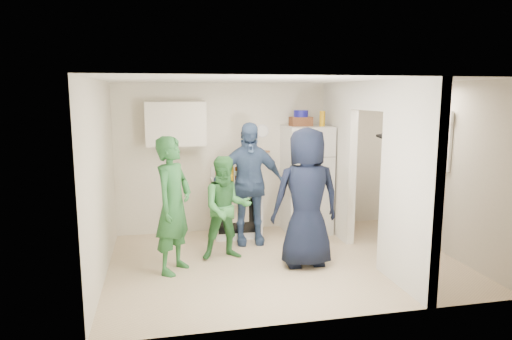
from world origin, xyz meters
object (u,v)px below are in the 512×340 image
Objects in this scene: yellow_cup_stack_top at (322,119)px; person_nook at (398,183)px; wicker_basket at (301,121)px; person_denim at (248,184)px; blue_bowl at (301,114)px; fridge at (306,179)px; person_green_left at (173,205)px; person_navy at (306,198)px; stove at (236,207)px; person_green_center at (227,208)px.

yellow_cup_stack_top is 0.13× the size of person_nook.
yellow_cup_stack_top is at bearing -102.08° from person_nook.
person_denim is at bearing -154.97° from wicker_basket.
person_nook is (1.28, -0.96, -1.03)m from blue_bowl.
person_nook is at bearing -37.76° from fridge.
person_denim is at bearing -18.60° from person_green_left.
person_navy is (1.76, -0.16, 0.05)m from person_green_left.
yellow_cup_stack_top reaches higher than stove.
blue_bowl is 1.93m from person_navy.
person_denim reaches higher than person_green_center.
stove is at bearing 174.76° from yellow_cup_stack_top.
wicker_basket is 1.42m from person_denim.
stove is 1.80m from person_green_left.
yellow_cup_stack_top is 0.13× the size of person_navy.
blue_bowl is at bearing -104.94° from person_navy.
wicker_basket is 0.18× the size of person_denim.
stove is 1.88m from blue_bowl.
blue_bowl is at bearing 0.00° from wicker_basket.
person_green_left is (-2.26, -1.36, -0.00)m from fridge.
person_green_center is at bearing -142.69° from wicker_basket.
stove is 0.64× the size of person_green_center.
yellow_cup_stack_top is (0.32, -0.15, -0.08)m from blue_bowl.
fridge is 1.22× the size of person_green_center.
stove is 0.50× the size of person_navy.
person_denim reaches higher than stove.
wicker_basket is 1.86m from person_navy.
blue_bowl is 0.16× the size of person_green_center.
person_green_center is 0.79m from person_denim.
fridge is at bearing -26.57° from wicker_basket.
wicker_basket reaches higher than person_green_left.
stove is at bearing -178.96° from blue_bowl.
fridge is 1.00× the size of person_green_left.
person_green_center is 0.76× the size of person_nook.
person_navy is (-0.50, -1.52, 0.05)m from fridge.
person_denim is (-0.98, -0.46, -1.05)m from blue_bowl.
person_navy reaches higher than person_green_center.
person_navy is at bearing -116.99° from yellow_cup_stack_top.
person_green_left is at bearing -127.35° from stove.
person_denim is 1.25m from person_navy.
person_navy is (-0.40, -1.57, -0.92)m from wicker_basket.
blue_bowl is 0.96× the size of yellow_cup_stack_top.
wicker_basket is 1.84m from person_nook.
yellow_cup_stack_top reaches higher than person_green_left.
person_denim is 2.31m from person_nook.
person_green_left is 0.83m from person_green_center.
person_nook is (3.44, 0.45, 0.07)m from person_green_left.
person_nook is (2.69, 0.11, 0.23)m from person_green_center.
yellow_cup_stack_top is 2.29m from person_green_center.
blue_bowl is (-0.10, 0.05, 1.10)m from fridge.
person_nook is (1.28, -0.96, -0.90)m from wicker_basket.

